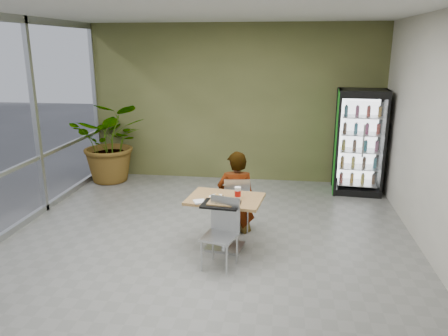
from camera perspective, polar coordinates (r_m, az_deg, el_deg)
The scene contains 12 objects.
ground at distance 6.17m, azimuth -2.68°, elevation -10.80°, with size 7.00×7.00×0.00m, color gray.
room_envelope at distance 5.64m, azimuth -2.88°, elevation 3.91°, with size 6.00×7.00×3.20m, color #BBB6A9, non-canonical shape.
dining_table at distance 6.04m, azimuth 0.15°, elevation -5.80°, with size 1.08×0.82×0.75m.
chair_far at distance 6.58m, azimuth 1.67°, elevation -4.26°, with size 0.43×0.44×0.86m.
chair_near at distance 5.60m, azimuth -0.22°, elevation -7.68°, with size 0.49×0.49×0.90m.
seated_woman at distance 6.63m, azimuth 1.59°, elevation -4.35°, with size 0.58×0.37×1.56m, color black.
pizza_plate at distance 5.98m, azimuth -0.95°, elevation -3.67°, with size 0.28×0.21×0.03m.
soda_cup at distance 5.92m, azimuth 1.81°, elevation -3.27°, with size 0.09×0.09×0.16m.
napkin_stack at distance 5.80m, azimuth -3.20°, elevation -4.40°, with size 0.15×0.15×0.02m, color white.
cafeteria_tray at distance 5.67m, azimuth -0.44°, elevation -4.79°, with size 0.48×0.35×0.03m, color black.
beverage_fridge at distance 8.67m, azimuth 17.30°, elevation 3.25°, with size 0.96×0.76×1.98m.
potted_plant at distance 9.33m, azimuth -14.46°, elevation 3.34°, with size 1.51×1.30×1.67m, color #296628.
Camera 1 is at (1.05, -5.42, 2.75)m, focal length 35.00 mm.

